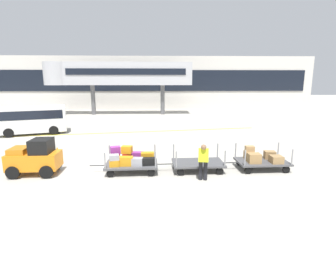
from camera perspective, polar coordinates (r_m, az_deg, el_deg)
The scene contains 11 objects.
ground_plane at distance 12.76m, azimuth -15.21°, elevation -7.28°, with size 120.00×120.00×0.00m, color #B2ADA0.
apron_lead_line at distance 21.12m, azimuth -6.49°, elevation 0.56°, with size 19.67×0.20×0.01m, color yellow.
terminal_building at distance 37.83m, azimuth -6.66°, elevation 10.97°, with size 48.68×2.51×7.23m.
jet_bridge at distance 32.18m, azimuth -11.89°, elevation 12.67°, with size 17.09×3.00×6.08m.
baggage_tug at distance 12.84m, azimuth -26.86°, elevation -4.51°, with size 2.13×1.28×1.58m.
baggage_cart_lead at distance 11.94m, azimuth -8.00°, elevation -5.48°, with size 3.02×1.47×1.13m.
baggage_cart_middle at distance 12.13m, azimuth 6.45°, elevation -6.20°, with size 3.02×1.47×1.10m.
baggage_cart_tail at distance 12.93m, azimuth 19.52°, elevation -5.00°, with size 3.02×1.47×1.10m.
baggage_handler at distance 10.83m, azimuth 7.64°, elevation -5.56°, with size 0.46×0.48×1.56m.
shuttle_van at distance 22.56m, azimuth -27.34°, elevation 3.21°, with size 5.15×3.31×2.10m.
safety_cone_near at distance 15.48m, azimuth -22.83°, elevation -3.38°, with size 0.36×0.36×0.55m, color orange.
Camera 1 is at (2.88, -11.74, 4.06)m, focal length 28.17 mm.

